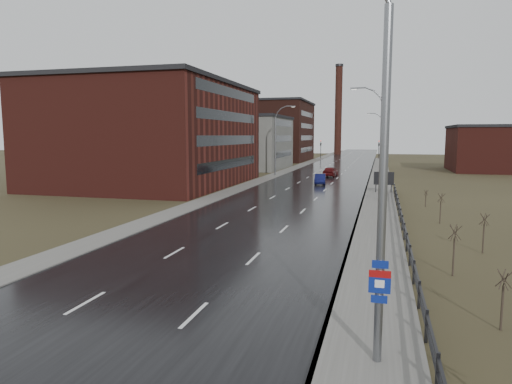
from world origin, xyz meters
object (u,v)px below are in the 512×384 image
Objects in this scene: billboard at (384,179)px; car_near at (320,179)px; streetlight_main at (372,155)px; car_far at (330,172)px.

car_near is at bearing 134.67° from billboard.
streetlight_main is at bearing -87.03° from car_near.
billboard is 21.89m from car_far.
car_near is 0.88× the size of car_far.
car_near is at bearing 94.12° from car_far.
streetlight_main is 40.65m from billboard.
billboard reaches higher than car_far.
streetlight_main is at bearing 101.62° from car_far.
streetlight_main is 2.57× the size of car_far.
streetlight_main reaches higher than billboard.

